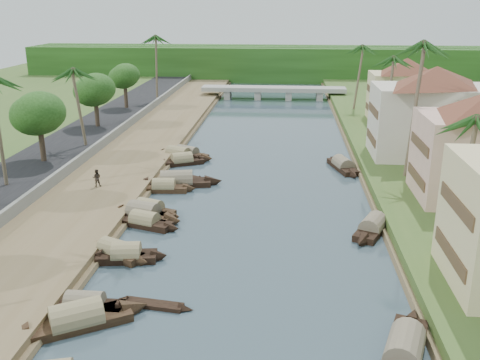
{
  "coord_description": "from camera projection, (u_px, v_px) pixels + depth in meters",
  "views": [
    {
      "loc": [
        2.54,
        -33.1,
        17.94
      ],
      "look_at": [
        -1.61,
        14.85,
        2.0
      ],
      "focal_mm": 40.0,
      "sensor_mm": 36.0,
      "label": 1
    }
  ],
  "objects": [
    {
      "name": "ground",
      "position": [
        245.0,
        275.0,
        37.15
      ],
      "size": [
        220.0,
        220.0,
        0.0
      ],
      "primitive_type": "plane",
      "color": "#34464F",
      "rests_on": "ground"
    },
    {
      "name": "left_bank",
      "position": [
        111.0,
        175.0,
        57.25
      ],
      "size": [
        10.0,
        180.0,
        0.8
      ],
      "primitive_type": "cube",
      "color": "brown",
      "rests_on": "ground"
    },
    {
      "name": "right_bank",
      "position": [
        446.0,
        183.0,
        54.32
      ],
      "size": [
        16.0,
        180.0,
        1.2
      ],
      "primitive_type": "cube",
      "color": "#385421",
      "rests_on": "ground"
    },
    {
      "name": "road",
      "position": [
        34.0,
        171.0,
        57.85
      ],
      "size": [
        8.0,
        180.0,
        1.4
      ],
      "primitive_type": "cube",
      "color": "black",
      "rests_on": "ground"
    },
    {
      "name": "retaining_wall",
      "position": [
        72.0,
        166.0,
        57.3
      ],
      "size": [
        0.4,
        180.0,
        1.1
      ],
      "primitive_type": "cube",
      "color": "slate",
      "rests_on": "left_bank"
    },
    {
      "name": "treeline",
      "position": [
        277.0,
        63.0,
        130.46
      ],
      "size": [
        120.0,
        14.0,
        8.0
      ],
      "color": "#1A3C10",
      "rests_on": "ground"
    },
    {
      "name": "bridge",
      "position": [
        273.0,
        90.0,
        104.7
      ],
      "size": [
        28.0,
        4.0,
        2.4
      ],
      "color": "gray",
      "rests_on": "ground"
    },
    {
      "name": "building_far",
      "position": [
        432.0,
        111.0,
        60.06
      ],
      "size": [
        15.59,
        15.59,
        10.2
      ],
      "color": "#BFB4A6",
      "rests_on": "right_bank"
    },
    {
      "name": "building_distant",
      "position": [
        405.0,
        89.0,
        79.06
      ],
      "size": [
        12.62,
        12.62,
        9.2
      ],
      "color": "beige",
      "rests_on": "right_bank"
    },
    {
      "name": "sampan_2",
      "position": [
        77.0,
        320.0,
        31.06
      ],
      "size": [
        8.37,
        5.99,
        2.29
      ],
      "rotation": [
        0.0,
        0.0,
        0.54
      ],
      "color": "black",
      "rests_on": "ground"
    },
    {
      "name": "sampan_3",
      "position": [
        85.0,
        306.0,
        32.56
      ],
      "size": [
        6.66,
        1.59,
        1.85
      ],
      "rotation": [
        0.0,
        0.0,
        -0.0
      ],
      "color": "black",
      "rests_on": "ground"
    },
    {
      "name": "sampan_4",
      "position": [
        115.0,
        252.0,
        39.66
      ],
      "size": [
        6.48,
        4.12,
        1.9
      ],
      "rotation": [
        0.0,
        0.0,
        -0.45
      ],
      "color": "black",
      "rests_on": "ground"
    },
    {
      "name": "sampan_5",
      "position": [
        127.0,
        255.0,
        39.07
      ],
      "size": [
        6.26,
        2.34,
        1.99
      ],
      "rotation": [
        0.0,
        0.0,
        0.14
      ],
      "color": "black",
      "rests_on": "ground"
    },
    {
      "name": "sampan_6",
      "position": [
        144.0,
        214.0,
        46.66
      ],
      "size": [
        7.78,
        3.93,
        2.27
      ],
      "rotation": [
        0.0,
        0.0,
        -0.3
      ],
      "color": "black",
      "rests_on": "ground"
    },
    {
      "name": "sampan_7",
      "position": [
        145.0,
        222.0,
        45.08
      ],
      "size": [
        6.88,
        3.47,
        1.86
      ],
      "rotation": [
        0.0,
        0.0,
        -0.32
      ],
      "color": "black",
      "rests_on": "ground"
    },
    {
      "name": "sampan_8",
      "position": [
        149.0,
        210.0,
        47.58
      ],
      "size": [
        6.63,
        3.79,
        2.05
      ],
      "rotation": [
        0.0,
        0.0,
        -0.37
      ],
      "color": "black",
      "rests_on": "ground"
    },
    {
      "name": "sampan_9",
      "position": [
        177.0,
        182.0,
        55.16
      ],
      "size": [
        9.85,
        3.63,
        2.41
      ],
      "rotation": [
        0.0,
        0.0,
        0.19
      ],
      "color": "black",
      "rests_on": "ground"
    },
    {
      "name": "sampan_10",
      "position": [
        164.0,
        187.0,
        53.51
      ],
      "size": [
        6.63,
        1.84,
        1.86
      ],
      "rotation": [
        0.0,
        0.0,
        0.07
      ],
      "color": "black",
      "rests_on": "ground"
    },
    {
      "name": "sampan_11",
      "position": [
        182.0,
        161.0,
        62.45
      ],
      "size": [
        6.89,
        4.32,
        2.02
      ],
      "rotation": [
        0.0,
        0.0,
        0.44
      ],
      "color": "black",
      "rests_on": "ground"
    },
    {
      "name": "sampan_12",
      "position": [
        187.0,
        154.0,
        65.58
      ],
      "size": [
        7.61,
        4.98,
        1.92
      ],
      "rotation": [
        0.0,
        0.0,
        -0.49
      ],
      "color": "black",
      "rests_on": "ground"
    },
    {
      "name": "sampan_13",
      "position": [
        178.0,
        155.0,
        64.82
      ],
      "size": [
        7.76,
        4.84,
        2.15
      ],
      "rotation": [
        0.0,
        0.0,
        -0.44
      ],
      "color": "black",
      "rests_on": "ground"
    },
    {
      "name": "sampan_14",
      "position": [
        404.0,
        350.0,
        28.36
      ],
      "size": [
        4.55,
        9.15,
        2.2
      ],
      "rotation": [
        0.0,
        0.0,
        1.24
      ],
      "color": "black",
      "rests_on": "ground"
    },
    {
      "name": "sampan_15",
      "position": [
        373.0,
        227.0,
        43.97
      ],
      "size": [
        4.58,
        7.56,
        2.06
      ],
      "rotation": [
        0.0,
        0.0,
        1.14
      ],
      "color": "black",
      "rests_on": "ground"
    },
    {
      "name": "sampan_16",
      "position": [
        343.0,
        166.0,
        60.67
      ],
      "size": [
        3.75,
        8.25,
        2.02
      ],
      "rotation": [
        0.0,
        0.0,
        1.86
      ],
      "color": "black",
      "rests_on": "ground"
    },
    {
      "name": "canoe_1",
      "position": [
        153.0,
        305.0,
        33.23
      ],
      "size": [
        5.38,
        1.58,
        0.86
      ],
      "rotation": [
        0.0,
        0.0,
        -0.14
      ],
      "color": "black",
      "rests_on": "ground"
    },
    {
      "name": "canoe_2",
      "position": [
        184.0,
        176.0,
        57.91
      ],
      "size": [
        5.98,
        3.54,
        0.9
      ],
      "rotation": [
        0.0,
        0.0,
        -0.45
      ],
      "color": "black",
      "rests_on": "ground"
    },
    {
      "name": "palm_1",
      "position": [
        471.0,
        121.0,
        38.87
      ],
      "size": [
        3.2,
        3.2,
        10.34
      ],
      "color": "brown",
      "rests_on": "ground"
    },
    {
      "name": "palm_2",
      "position": [
        419.0,
        47.0,
        50.61
      ],
      "size": [
        3.2,
        3.2,
        14.72
      ],
      "color": "brown",
      "rests_on": "ground"
    },
    {
      "name": "palm_3",
      "position": [
        392.0,
        59.0,
        68.85
      ],
      "size": [
        3.2,
        3.2,
        11.66
      ],
      "color": "brown",
      "rests_on": "ground"
    },
    {
      "name": "palm_6",
      "position": [
        78.0,
        71.0,
        62.8
      ],
      "size": [
        3.2,
        3.2,
        10.68
      ],
      "color": "brown",
      "rests_on": "ground"
    },
    {
      "name": "palm_7",
      "position": [
        359.0,
        48.0,
        85.89
      ],
      "size": [
        3.2,
        3.2,
        11.72
      ],
      "color": "brown",
      "rests_on": "ground"
    },
    {
      "name": "palm_8",
      "position": [
        154.0,
        38.0,
        92.56
      ],
      "size": [
        3.2,
        3.2,
        12.63
      ],
      "color": "brown",
      "rests_on": "ground"
    },
    {
      "name": "tree_3",
      "position": [
        38.0,
        114.0,
        57.48
      ],
      "size": [
        5.39,
        5.39,
        7.48
      ],
      "color": "#463728",
      "rests_on": "ground"
    },
    {
      "name": "tree_4",
      "position": [
        95.0,
        90.0,
        74.2
      ],
      "size": [
        5.21,
        5.21,
        7.25
      ],
      "color": "#463728",
      "rests_on": "ground"
    },
    {
      "name": "tree_5",
      "position": [
        125.0,
        77.0,
        87.6
      ],
      "size": [
        4.55,
        4.55,
        7.06
      ],
      "color": "#463728",
      "rests_on": "ground"
    },
    {
      "name": "tree_6",
      "position": [
        471.0,
        106.0,
        62.11
      ],
      "size": [
        4.19,
        4.19,
        7.2
      ],
      "color": "#463728",
      "rests_on": "ground"
    },
    {
      "name": "person_far",
      "position": [
        97.0,
        178.0,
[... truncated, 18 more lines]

